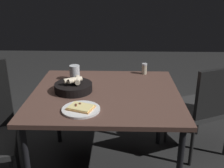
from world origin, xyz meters
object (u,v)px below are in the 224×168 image
object	(u,v)px
pizza_plate	(81,109)
chair_near	(205,104)
bread_basket	(73,87)
beer_glass	(75,74)
dining_table	(106,100)
pepper_shaker	(144,69)

from	to	relation	value
pizza_plate	chair_near	bearing A→B (deg)	-149.08
bread_basket	beer_glass	world-z (taller)	beer_glass
bread_basket	beer_glass	size ratio (longest dim) A/B	2.24
pizza_plate	beer_glass	world-z (taller)	beer_glass
beer_glass	chair_near	world-z (taller)	chair_near
dining_table	bread_basket	xyz separation A→B (m)	(0.24, -0.02, 0.09)
pizza_plate	dining_table	bearing A→B (deg)	-115.45
dining_table	bread_basket	size ratio (longest dim) A/B	3.88
pizza_plate	pepper_shaker	xyz separation A→B (m)	(-0.46, -0.72, 0.03)
dining_table	chair_near	bearing A→B (deg)	-160.97
pizza_plate	pepper_shaker	bearing A→B (deg)	-122.42
chair_near	beer_glass	bearing A→B (deg)	1.85
dining_table	beer_glass	distance (m)	0.38
pizza_plate	beer_glass	bearing A→B (deg)	-77.34
dining_table	pepper_shaker	xyz separation A→B (m)	(-0.31, -0.42, 0.10)
pepper_shaker	chair_near	xyz separation A→B (m)	(-0.52, 0.13, -0.27)
beer_glass	dining_table	bearing A→B (deg)	136.35
pizza_plate	beer_glass	size ratio (longest dim) A/B	1.96
bread_basket	pepper_shaker	xyz separation A→B (m)	(-0.55, -0.41, 0.01)
bread_basket	chair_near	bearing A→B (deg)	-165.74
pizza_plate	beer_glass	xyz separation A→B (m)	(0.12, -0.55, 0.04)
pepper_shaker	bread_basket	bearing A→B (deg)	36.28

